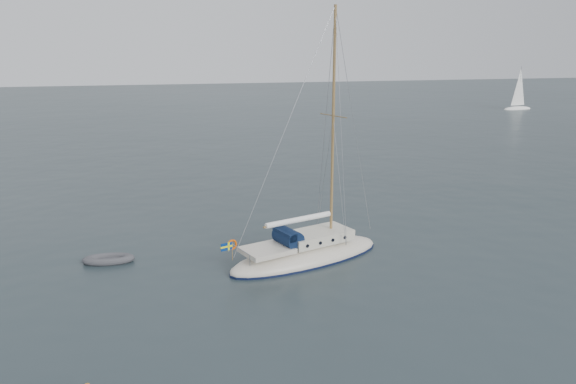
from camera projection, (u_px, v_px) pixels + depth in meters
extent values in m
plane|color=black|center=(301.00, 264.00, 30.44)|extent=(300.00, 300.00, 0.00)
ellipsoid|color=beige|center=(306.00, 257.00, 31.09)|extent=(9.45, 2.94, 1.57)
cube|color=#ECE6CB|center=(319.00, 237.00, 30.99)|extent=(3.78, 1.99, 0.58)
cube|color=beige|center=(262.00, 245.00, 30.26)|extent=(2.52, 1.99, 0.26)
cylinder|color=#0C1A35|center=(285.00, 235.00, 30.46)|extent=(1.01, 1.73, 1.01)
cube|color=#0C1A35|center=(281.00, 232.00, 30.35)|extent=(0.47, 1.73, 0.42)
cylinder|color=olive|center=(338.00, 129.00, 29.70)|extent=(0.16, 0.16, 12.60)
cylinder|color=olive|center=(338.00, 117.00, 29.54)|extent=(0.05, 2.31, 0.05)
cylinder|color=olive|center=(297.00, 220.00, 30.41)|extent=(4.41, 0.10, 0.10)
cylinder|color=white|center=(297.00, 219.00, 30.40)|extent=(4.10, 0.29, 0.29)
cylinder|color=#9A9BA3|center=(230.00, 240.00, 29.75)|extent=(0.04, 2.31, 0.04)
torus|color=#D94F04|center=(228.00, 236.00, 30.33)|extent=(0.57, 0.10, 0.57)
cylinder|color=olive|center=(224.00, 242.00, 29.69)|extent=(0.03, 0.03, 0.94)
cube|color=navy|center=(218.00, 237.00, 29.53)|extent=(0.63, 0.02, 0.40)
cube|color=#FFF70E|center=(218.00, 237.00, 29.53)|extent=(0.65, 0.03, 0.09)
cube|color=#FFF70E|center=(220.00, 237.00, 29.56)|extent=(0.09, 0.03, 0.42)
cylinder|color=black|center=(291.00, 234.00, 31.61)|extent=(0.19, 0.06, 0.19)
cylinder|color=black|center=(300.00, 246.00, 29.72)|extent=(0.19, 0.06, 0.19)
cylinder|color=black|center=(305.00, 232.00, 31.81)|extent=(0.19, 0.06, 0.19)
cylinder|color=black|center=(315.00, 244.00, 29.92)|extent=(0.19, 0.06, 0.19)
cylinder|color=black|center=(319.00, 231.00, 32.01)|extent=(0.19, 0.06, 0.19)
cylinder|color=black|center=(330.00, 243.00, 30.12)|extent=(0.19, 0.06, 0.19)
cylinder|color=black|center=(333.00, 230.00, 32.21)|extent=(0.19, 0.06, 0.19)
cylinder|color=black|center=(345.00, 242.00, 30.32)|extent=(0.19, 0.06, 0.19)
cube|color=#444448|center=(109.00, 260.00, 30.71)|extent=(1.70, 0.70, 0.10)
ellipsoid|color=white|center=(517.00, 109.00, 104.10)|extent=(6.23, 2.08, 1.04)
cylinder|color=#9A9BA3|center=(520.00, 87.00, 103.06)|extent=(0.10, 0.10, 7.27)
cone|color=white|center=(519.00, 87.00, 103.04)|extent=(3.32, 3.32, 6.75)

